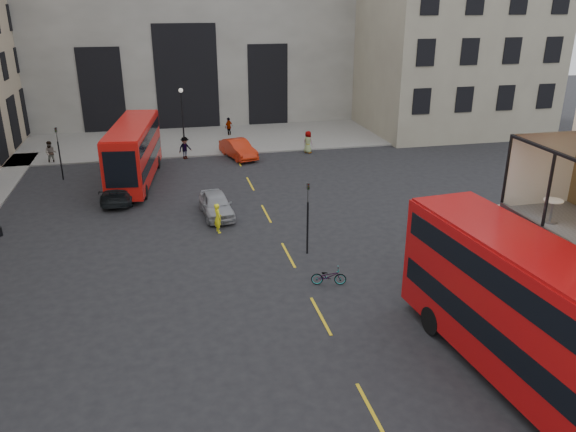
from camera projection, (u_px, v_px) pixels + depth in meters
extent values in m
plane|color=black|center=(431.00, 404.00, 18.16)|extent=(140.00, 140.00, 0.00)
cube|color=black|center=(576.00, 332.00, 18.46)|extent=(0.08, 9.20, 3.00)
cube|color=beige|center=(541.00, 169.00, 21.84)|extent=(3.00, 0.04, 2.90)
cube|color=#A09E95|center=(181.00, 31.00, 57.40)|extent=(34.00, 10.00, 18.00)
cube|color=black|center=(187.00, 78.00, 54.29)|extent=(6.00, 0.12, 10.00)
cube|color=black|center=(102.00, 91.00, 52.99)|extent=(4.00, 0.12, 8.00)
cube|color=black|center=(268.00, 85.00, 56.31)|extent=(4.00, 0.12, 8.00)
cube|color=#9D977F|center=(443.00, 22.00, 54.96)|extent=(16.00, 18.00, 20.00)
cube|color=slate|center=(183.00, 140.00, 51.38)|extent=(40.00, 12.00, 0.12)
cylinder|color=black|center=(308.00, 228.00, 28.33)|extent=(0.10, 0.10, 2.80)
imported|color=black|center=(308.00, 193.00, 27.64)|extent=(0.16, 0.20, 1.00)
cylinder|color=black|center=(61.00, 161.00, 39.95)|extent=(0.10, 0.10, 2.80)
imported|color=black|center=(57.00, 135.00, 39.26)|extent=(0.16, 0.20, 1.00)
cylinder|color=black|center=(183.00, 122.00, 46.86)|extent=(0.14, 0.14, 5.00)
cylinder|color=black|center=(185.00, 149.00, 47.68)|extent=(0.36, 0.36, 0.50)
sphere|color=silver|center=(181.00, 90.00, 45.89)|extent=(0.36, 0.36, 0.36)
cube|color=#A40B0C|center=(539.00, 321.00, 17.92)|extent=(3.92, 12.54, 4.37)
cube|color=black|center=(536.00, 338.00, 18.15)|extent=(3.89, 11.87, 0.90)
cube|color=black|center=(547.00, 284.00, 17.43)|extent=(3.89, 11.87, 0.90)
cube|color=#A40B0C|center=(551.00, 259.00, 17.11)|extent=(3.78, 12.28, 0.13)
cylinder|color=black|center=(432.00, 321.00, 21.80)|extent=(0.41, 1.15, 1.12)
cylinder|color=black|center=(488.00, 310.00, 22.54)|extent=(0.41, 1.15, 1.12)
cube|color=red|center=(134.00, 151.00, 39.09)|extent=(3.68, 10.73, 3.73)
cube|color=black|center=(135.00, 159.00, 39.28)|extent=(3.65, 10.17, 0.76)
cube|color=black|center=(132.00, 135.00, 38.67)|extent=(3.65, 10.17, 0.76)
cube|color=red|center=(131.00, 125.00, 38.40)|extent=(3.56, 10.51, 0.11)
cylinder|color=black|center=(129.00, 163.00, 42.75)|extent=(0.38, 0.98, 0.96)
cylinder|color=black|center=(158.00, 162.00, 42.95)|extent=(0.38, 0.98, 0.96)
cylinder|color=black|center=(111.00, 193.00, 36.22)|extent=(0.38, 0.98, 0.96)
cylinder|color=black|center=(145.00, 192.00, 36.42)|extent=(0.38, 0.98, 0.96)
imported|color=#94969C|center=(216.00, 204.00, 33.56)|extent=(2.00, 4.30, 1.42)
imported|color=#B5220B|center=(238.00, 149.00, 45.67)|extent=(2.81, 4.78, 1.49)
imported|color=black|center=(120.00, 189.00, 36.19)|extent=(2.57, 5.10, 1.42)
imported|color=gray|center=(329.00, 276.00, 25.57)|extent=(1.69, 0.92, 0.84)
imported|color=#FFF41A|center=(218.00, 218.00, 31.13)|extent=(0.53, 0.69, 1.69)
imported|color=gray|center=(51.00, 153.00, 43.84)|extent=(0.95, 0.78, 1.84)
imported|color=gray|center=(185.00, 148.00, 45.35)|extent=(1.34, 1.18, 1.80)
imported|color=gray|center=(229.00, 127.00, 52.77)|extent=(1.06, 1.01, 1.76)
imported|color=gray|center=(308.00, 142.00, 47.04)|extent=(1.02, 1.08, 1.86)
cylinder|color=white|center=(554.00, 200.00, 20.27)|extent=(0.69, 0.69, 0.05)
cylinder|color=slate|center=(552.00, 211.00, 20.42)|extent=(0.09, 0.09, 0.80)
cylinder|color=slate|center=(550.00, 221.00, 20.57)|extent=(0.50, 0.50, 0.03)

